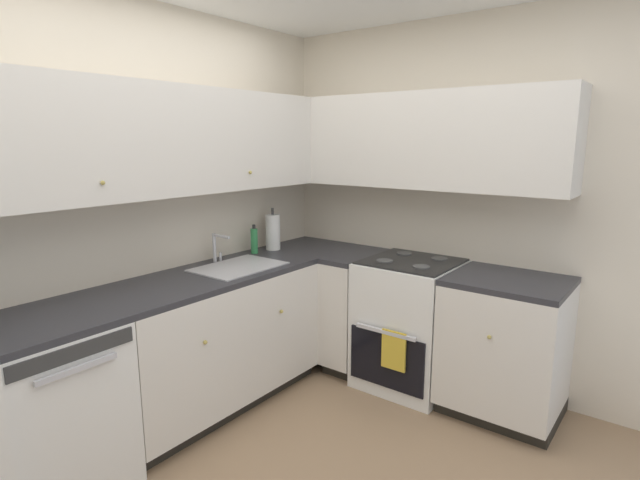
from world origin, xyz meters
TOP-DOWN VIEW (x-y plane):
  - wall_back at (0.00, 1.44)m, footprint 3.55×0.05m
  - wall_right at (1.75, 0.00)m, footprint 0.05×2.92m
  - dishwasher at (-0.62, 1.11)m, footprint 0.60×0.63m
  - lower_cabinets_back at (0.41, 1.11)m, footprint 1.44×0.62m
  - countertop_back at (0.40, 1.11)m, footprint 2.64×0.60m
  - lower_cabinets_right at (1.43, -0.12)m, footprint 0.62×1.58m
  - countertop_right at (1.43, -0.12)m, footprint 0.60×1.58m
  - oven_range at (1.44, 0.24)m, footprint 0.68×0.62m
  - upper_cabinets_back at (0.24, 1.25)m, footprint 2.32×0.34m
  - upper_cabinets_right at (1.57, 0.35)m, footprint 0.32×2.13m
  - sink at (0.62, 1.08)m, footprint 0.57×0.40m
  - faucet at (0.63, 1.29)m, footprint 0.07×0.16m
  - soap_bottle at (0.98, 1.29)m, footprint 0.05×0.05m
  - paper_towel_roll at (1.17, 1.27)m, footprint 0.11×0.11m

SIDE VIEW (x-z plane):
  - dishwasher at x=-0.62m, z-range 0.00..0.86m
  - lower_cabinets_right at x=1.43m, z-range 0.00..0.86m
  - lower_cabinets_back at x=0.41m, z-range 0.00..0.86m
  - oven_range at x=1.44m, z-range -0.07..0.97m
  - sink at x=0.62m, z-range 0.80..0.90m
  - countertop_back at x=0.40m, z-range 0.85..0.89m
  - countertop_right at x=1.43m, z-range 0.85..0.89m
  - soap_bottle at x=0.98m, z-range 0.88..1.09m
  - faucet at x=0.63m, z-range 0.91..1.11m
  - paper_towel_roll at x=1.17m, z-range 0.86..1.19m
  - wall_back at x=0.00m, z-range 0.00..2.52m
  - wall_right at x=1.75m, z-range 0.00..2.52m
  - upper_cabinets_back at x=0.24m, z-range 1.39..2.02m
  - upper_cabinets_right at x=1.57m, z-range 1.39..2.02m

